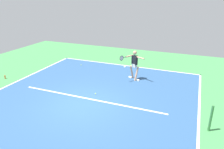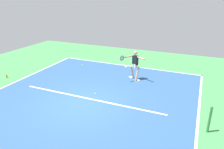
% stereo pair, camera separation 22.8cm
% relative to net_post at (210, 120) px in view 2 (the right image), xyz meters
% --- Properties ---
extents(ground_plane, '(22.03, 22.03, 0.00)m').
position_rel_net_post_xyz_m(ground_plane, '(5.38, 0.00, -0.54)').
color(ground_plane, '#428E4C').
extents(court_surface, '(10.16, 12.45, 0.00)m').
position_rel_net_post_xyz_m(court_surface, '(5.38, 0.00, -0.53)').
color(court_surface, '#2D5484').
rests_on(court_surface, ground_plane).
extents(court_line_baseline_near, '(10.16, 0.10, 0.01)m').
position_rel_net_post_xyz_m(court_line_baseline_near, '(5.38, -6.17, -0.53)').
color(court_line_baseline_near, white).
rests_on(court_line_baseline_near, ground_plane).
extents(court_line_sideline_left, '(0.10, 12.45, 0.01)m').
position_rel_net_post_xyz_m(court_line_sideline_left, '(0.35, 0.00, -0.53)').
color(court_line_sideline_left, white).
rests_on(court_line_sideline_left, ground_plane).
extents(court_line_sideline_right, '(0.10, 12.45, 0.01)m').
position_rel_net_post_xyz_m(court_line_sideline_right, '(10.41, 0.00, -0.53)').
color(court_line_sideline_right, white).
rests_on(court_line_sideline_right, ground_plane).
extents(court_line_service, '(7.62, 0.10, 0.01)m').
position_rel_net_post_xyz_m(court_line_service, '(5.38, -0.59, -0.53)').
color(court_line_service, white).
rests_on(court_line_service, ground_plane).
extents(court_line_centre_mark, '(0.10, 0.30, 0.01)m').
position_rel_net_post_xyz_m(court_line_centre_mark, '(5.38, -5.97, -0.53)').
color(court_line_centre_mark, white).
rests_on(court_line_centre_mark, ground_plane).
extents(net_post, '(0.09, 0.09, 1.07)m').
position_rel_net_post_xyz_m(net_post, '(0.00, 0.00, 0.00)').
color(net_post, '#38753D').
rests_on(net_post, ground_plane).
extents(tennis_player, '(1.29, 1.13, 1.78)m').
position_rel_net_post_xyz_m(tennis_player, '(4.10, -3.87, 0.49)').
color(tennis_player, tan).
rests_on(tennis_player, ground_plane).
extents(tennis_ball_near_service_line, '(0.07, 0.07, 0.07)m').
position_rel_net_post_xyz_m(tennis_ball_near_service_line, '(8.39, -5.00, -0.50)').
color(tennis_ball_near_service_line, '#C6E53D').
rests_on(tennis_ball_near_service_line, ground_plane).
extents(tennis_ball_by_baseline, '(0.07, 0.07, 0.07)m').
position_rel_net_post_xyz_m(tennis_ball_by_baseline, '(5.33, -1.15, -0.50)').
color(tennis_ball_by_baseline, '#C6E53D').
rests_on(tennis_ball_by_baseline, ground_plane).
extents(water_bottle, '(0.07, 0.07, 0.22)m').
position_rel_net_post_xyz_m(water_bottle, '(11.39, -1.01, -0.43)').
color(water_bottle, '#D84C1E').
rests_on(water_bottle, ground_plane).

